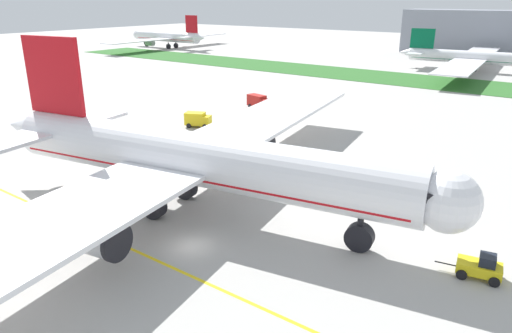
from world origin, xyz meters
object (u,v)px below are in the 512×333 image
(service_truck_baggage_loader, at_px, (198,119))
(parked_airliner_far_left, at_px, (168,37))
(parked_airliner_far_centre, at_px, (476,58))
(airliner_foreground, at_px, (190,159))
(pushback_tug, at_px, (480,267))
(service_truck_fuel_bowser, at_px, (259,101))

(service_truck_baggage_loader, bearing_deg, parked_airliner_far_left, 138.36)
(service_truck_baggage_loader, bearing_deg, parked_airliner_far_centre, 76.93)
(service_truck_baggage_loader, bearing_deg, airliner_foreground, -47.90)
(parked_airliner_far_left, bearing_deg, pushback_tug, -36.30)
(service_truck_fuel_bowser, relative_size, parked_airliner_far_centre, 0.07)
(service_truck_baggage_loader, distance_m, parked_airliner_far_left, 149.42)
(airliner_foreground, xyz_separation_m, parked_airliner_far_centre, (-0.80, 133.53, -1.91))
(airliner_foreground, distance_m, parked_airliner_far_left, 186.94)
(service_truck_fuel_bowser, bearing_deg, parked_airliner_far_centre, 74.06)
(pushback_tug, relative_size, service_truck_fuel_bowser, 0.94)
(pushback_tug, bearing_deg, parked_airliner_far_left, 143.70)
(service_truck_fuel_bowser, distance_m, parked_airliner_far_centre, 89.57)
(airliner_foreground, relative_size, service_truck_baggage_loader, 17.70)
(airliner_foreground, height_order, pushback_tug, airliner_foreground)
(pushback_tug, relative_size, parked_airliner_far_centre, 0.07)
(parked_airliner_far_left, bearing_deg, airliner_foreground, -42.90)
(airliner_foreground, xyz_separation_m, pushback_tug, (29.29, 5.16, -5.34))
(service_truck_baggage_loader, relative_size, parked_airliner_far_left, 0.07)
(airliner_foreground, height_order, parked_airliner_far_left, airliner_foreground)
(pushback_tug, bearing_deg, service_truck_baggage_loader, 157.29)
(parked_airliner_far_centre, bearing_deg, pushback_tug, -76.81)
(service_truck_fuel_bowser, relative_size, parked_airliner_far_left, 0.08)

